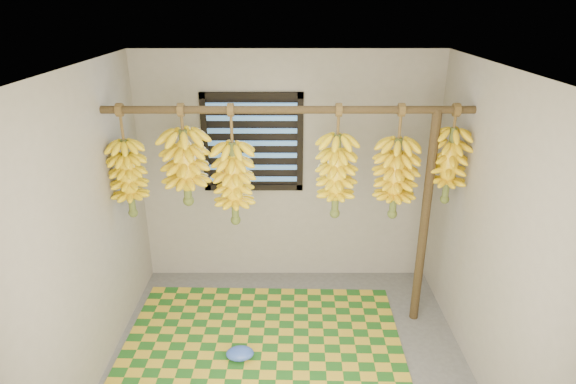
{
  "coord_description": "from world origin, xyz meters",
  "views": [
    {
      "loc": [
        -0.0,
        -3.12,
        2.83
      ],
      "look_at": [
        0.0,
        0.55,
        1.35
      ],
      "focal_mm": 30.0,
      "sensor_mm": 36.0,
      "label": 1
    }
  ],
  "objects_px": {
    "woven_mat": "(262,352)",
    "banana_bunch_e": "(395,178)",
    "banana_bunch_d": "(336,176)",
    "banana_bunch_f": "(449,166)",
    "banana_bunch_a": "(129,178)",
    "plastic_bag": "(240,353)",
    "banana_bunch_c": "(234,183)",
    "support_post": "(424,223)",
    "banana_bunch_b": "(186,167)"
  },
  "relations": [
    {
      "from": "woven_mat",
      "to": "banana_bunch_e",
      "type": "distance_m",
      "value": 1.88
    },
    {
      "from": "banana_bunch_d",
      "to": "banana_bunch_f",
      "type": "distance_m",
      "value": 0.95
    },
    {
      "from": "woven_mat",
      "to": "banana_bunch_a",
      "type": "height_order",
      "value": "banana_bunch_a"
    },
    {
      "from": "plastic_bag",
      "to": "banana_bunch_c",
      "type": "relative_size",
      "value": 0.23
    },
    {
      "from": "support_post",
      "to": "banana_bunch_c",
      "type": "distance_m",
      "value": 1.7
    },
    {
      "from": "banana_bunch_c",
      "to": "banana_bunch_a",
      "type": "bearing_deg",
      "value": 180.0
    },
    {
      "from": "woven_mat",
      "to": "banana_bunch_b",
      "type": "xyz_separation_m",
      "value": [
        -0.63,
        0.5,
        1.51
      ]
    },
    {
      "from": "banana_bunch_a",
      "to": "banana_bunch_e",
      "type": "relative_size",
      "value": 0.99
    },
    {
      "from": "woven_mat",
      "to": "banana_bunch_f",
      "type": "distance_m",
      "value": 2.25
    },
    {
      "from": "plastic_bag",
      "to": "banana_bunch_a",
      "type": "bearing_deg",
      "value": 148.59
    },
    {
      "from": "banana_bunch_a",
      "to": "banana_bunch_b",
      "type": "bearing_deg",
      "value": 0.0
    },
    {
      "from": "banana_bunch_b",
      "to": "banana_bunch_a",
      "type": "bearing_deg",
      "value": 180.0
    },
    {
      "from": "banana_bunch_f",
      "to": "banana_bunch_a",
      "type": "bearing_deg",
      "value": 180.0
    },
    {
      "from": "support_post",
      "to": "banana_bunch_a",
      "type": "xyz_separation_m",
      "value": [
        -2.55,
        0.0,
        0.41
      ]
    },
    {
      "from": "support_post",
      "to": "banana_bunch_d",
      "type": "xyz_separation_m",
      "value": [
        -0.79,
        0.0,
        0.44
      ]
    },
    {
      "from": "banana_bunch_e",
      "to": "banana_bunch_a",
      "type": "bearing_deg",
      "value": -180.0
    },
    {
      "from": "banana_bunch_b",
      "to": "banana_bunch_e",
      "type": "distance_m",
      "value": 1.77
    },
    {
      "from": "support_post",
      "to": "banana_bunch_b",
      "type": "distance_m",
      "value": 2.12
    },
    {
      "from": "support_post",
      "to": "banana_bunch_a",
      "type": "distance_m",
      "value": 2.58
    },
    {
      "from": "banana_bunch_b",
      "to": "banana_bunch_f",
      "type": "distance_m",
      "value": 2.21
    },
    {
      "from": "banana_bunch_e",
      "to": "banana_bunch_f",
      "type": "distance_m",
      "value": 0.45
    },
    {
      "from": "woven_mat",
      "to": "plastic_bag",
      "type": "bearing_deg",
      "value": -156.53
    },
    {
      "from": "banana_bunch_d",
      "to": "banana_bunch_e",
      "type": "relative_size",
      "value": 0.99
    },
    {
      "from": "plastic_bag",
      "to": "banana_bunch_f",
      "type": "height_order",
      "value": "banana_bunch_f"
    },
    {
      "from": "banana_bunch_a",
      "to": "banana_bunch_e",
      "type": "xyz_separation_m",
      "value": [
        2.26,
        0.0,
        0.0
      ]
    },
    {
      "from": "support_post",
      "to": "plastic_bag",
      "type": "bearing_deg",
      "value": -160.2
    },
    {
      "from": "banana_bunch_a",
      "to": "plastic_bag",
      "type": "bearing_deg",
      "value": -31.41
    },
    {
      "from": "banana_bunch_a",
      "to": "banana_bunch_c",
      "type": "bearing_deg",
      "value": 0.0
    },
    {
      "from": "banana_bunch_a",
      "to": "banana_bunch_d",
      "type": "bearing_deg",
      "value": 0.0
    },
    {
      "from": "plastic_bag",
      "to": "banana_bunch_e",
      "type": "relative_size",
      "value": 0.24
    },
    {
      "from": "banana_bunch_a",
      "to": "banana_bunch_b",
      "type": "distance_m",
      "value": 0.5
    },
    {
      "from": "woven_mat",
      "to": "banana_bunch_a",
      "type": "bearing_deg",
      "value": 156.04
    },
    {
      "from": "banana_bunch_c",
      "to": "woven_mat",
      "type": "bearing_deg",
      "value": -64.92
    },
    {
      "from": "banana_bunch_f",
      "to": "banana_bunch_d",
      "type": "bearing_deg",
      "value": 180.0
    },
    {
      "from": "woven_mat",
      "to": "plastic_bag",
      "type": "relative_size",
      "value": 10.21
    },
    {
      "from": "banana_bunch_c",
      "to": "plastic_bag",
      "type": "bearing_deg",
      "value": -84.56
    },
    {
      "from": "banana_bunch_b",
      "to": "banana_bunch_d",
      "type": "bearing_deg",
      "value": 0.0
    },
    {
      "from": "support_post",
      "to": "plastic_bag",
      "type": "relative_size",
      "value": 8.39
    },
    {
      "from": "banana_bunch_f",
      "to": "banana_bunch_c",
      "type": "bearing_deg",
      "value": 180.0
    },
    {
      "from": "plastic_bag",
      "to": "banana_bunch_b",
      "type": "relative_size",
      "value": 0.28
    },
    {
      "from": "banana_bunch_d",
      "to": "banana_bunch_f",
      "type": "height_order",
      "value": "same"
    },
    {
      "from": "banana_bunch_e",
      "to": "banana_bunch_b",
      "type": "bearing_deg",
      "value": -180.0
    },
    {
      "from": "support_post",
      "to": "banana_bunch_b",
      "type": "height_order",
      "value": "banana_bunch_b"
    },
    {
      "from": "woven_mat",
      "to": "plastic_bag",
      "type": "xyz_separation_m",
      "value": [
        -0.18,
        -0.08,
        0.05
      ]
    },
    {
      "from": "plastic_bag",
      "to": "banana_bunch_e",
      "type": "xyz_separation_m",
      "value": [
        1.31,
        0.58,
        1.36
      ]
    },
    {
      "from": "plastic_bag",
      "to": "banana_bunch_b",
      "type": "height_order",
      "value": "banana_bunch_b"
    },
    {
      "from": "woven_mat",
      "to": "banana_bunch_f",
      "type": "bearing_deg",
      "value": 17.6
    },
    {
      "from": "support_post",
      "to": "plastic_bag",
      "type": "distance_m",
      "value": 1.95
    },
    {
      "from": "woven_mat",
      "to": "banana_bunch_b",
      "type": "bearing_deg",
      "value": 141.69
    },
    {
      "from": "banana_bunch_e",
      "to": "support_post",
      "type": "bearing_deg",
      "value": -0.0
    }
  ]
}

